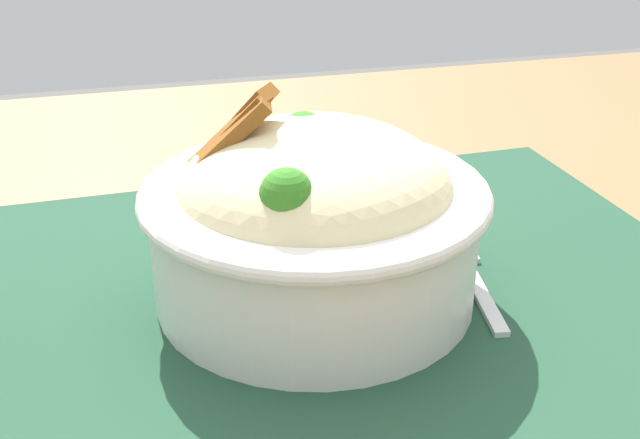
% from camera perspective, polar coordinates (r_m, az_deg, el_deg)
% --- Properties ---
extents(table, '(1.17, 0.93, 0.72)m').
position_cam_1_polar(table, '(0.53, -0.64, -10.65)').
color(table, olive).
rests_on(table, ground_plane).
extents(placemat, '(0.48, 0.36, 0.00)m').
position_cam_1_polar(placemat, '(0.50, 1.05, -4.70)').
color(placemat, '#1E422D').
rests_on(placemat, table).
extents(bowl, '(0.21, 0.21, 0.13)m').
position_cam_1_polar(bowl, '(0.46, -0.05, 0.31)').
color(bowl, silver).
rests_on(bowl, placemat).
extents(fork, '(0.04, 0.13, 0.00)m').
position_cam_1_polar(fork, '(0.52, 10.59, -3.57)').
color(fork, silver).
rests_on(fork, placemat).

